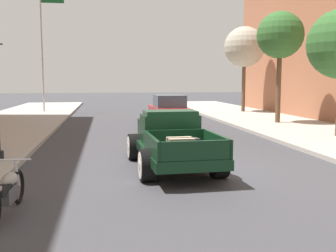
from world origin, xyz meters
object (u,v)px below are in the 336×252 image
hotrod_truck_dark_green (170,140)px  flagpole (45,34)px  motorcycle_parked (7,192)px  street_tree_third (244,47)px  street_tree_second (280,36)px  car_background_red (169,111)px

hotrod_truck_dark_green → flagpole: 20.93m
motorcycle_parked → street_tree_third: (11.84, 20.75, 4.39)m
hotrod_truck_dark_green → flagpole: flagpole is taller
hotrod_truck_dark_green → flagpole: bearing=107.4°
flagpole → street_tree_second: size_ratio=1.54×
flagpole → street_tree_second: 16.89m
street_tree_second → street_tree_third: street_tree_third is taller
flagpole → motorcycle_parked: bearing=-83.8°
motorcycle_parked → street_tree_second: (11.05, 13.03, 4.36)m
car_background_red → street_tree_third: 10.50m
motorcycle_parked → car_background_red: car_background_red is taller
hotrod_truck_dark_green → flagpole: size_ratio=0.55×
hotrod_truck_dark_green → flagpole: (-6.08, 19.39, 5.02)m
street_tree_third → car_background_red: bearing=-133.8°
motorcycle_parked → car_background_red: (5.15, 13.76, 0.33)m
flagpole → car_background_red: bearing=-50.4°
street_tree_second → hotrod_truck_dark_green: bearing=-128.6°
car_background_red → flagpole: 13.04m
car_background_red → flagpole: (-7.67, 9.28, 5.00)m
street_tree_second → street_tree_third: bearing=84.1°
flagpole → street_tree_third: bearing=-9.1°
hotrod_truck_dark_green → street_tree_second: 12.66m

